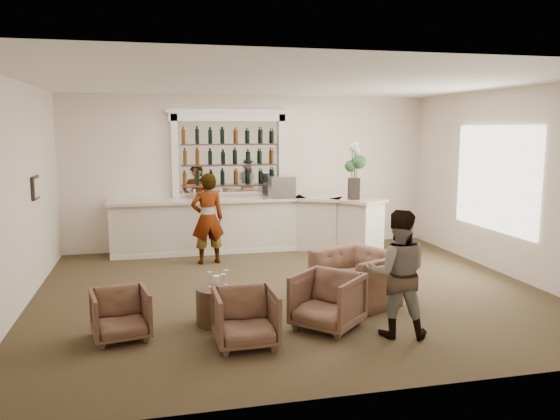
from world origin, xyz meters
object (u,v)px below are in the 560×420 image
object	(u,v)px
guest	(398,273)
armchair_left	(121,314)
armchair_far	(359,277)
bar_counter	(249,225)
cocktail_table	(220,305)
flower_vase	(354,167)
armchair_right	(327,301)
sommelier	(208,219)
espresso_machine	(282,187)
armchair_center	(246,318)

from	to	relation	value
guest	armchair_left	world-z (taller)	guest
guest	armchair_far	size ratio (longest dim) A/B	1.36
bar_counter	armchair_left	distance (m)	5.07
cocktail_table	flower_vase	bearing A→B (deg)	47.60
bar_counter	armchair_right	distance (m)	4.70
armchair_left	bar_counter	bearing A→B (deg)	50.67
sommelier	espresso_machine	xyz separation A→B (m)	(1.66, 0.79, 0.49)
armchair_far	flower_vase	size ratio (longest dim) A/B	1.01
bar_counter	espresso_machine	xyz separation A→B (m)	(0.71, -0.06, 0.79)
espresso_machine	bar_counter	bearing A→B (deg)	175.98
cocktail_table	armchair_left	distance (m)	1.30
bar_counter	armchair_center	bearing A→B (deg)	-100.32
bar_counter	espresso_machine	size ratio (longest dim) A/B	11.10
guest	armchair_left	xyz separation A→B (m)	(-3.40, 0.66, -0.49)
bar_counter	armchair_right	bearing A→B (deg)	-87.28
bar_counter	armchair_far	xyz separation A→B (m)	(1.02, -3.77, -0.19)
armchair_right	flower_vase	distance (m)	4.68
guest	armchair_right	xyz separation A→B (m)	(-0.78, 0.43, -0.44)
bar_counter	flower_vase	bearing A→B (deg)	-17.29
bar_counter	guest	bearing A→B (deg)	-78.96
armchair_right	flower_vase	bearing A→B (deg)	111.25
armchair_left	armchair_center	xyz separation A→B (m)	(1.48, -0.55, 0.03)
cocktail_table	armchair_far	xyz separation A→B (m)	(2.15, 0.42, 0.13)
sommelier	guest	bearing A→B (deg)	106.92
armchair_left	sommelier	bearing A→B (deg)	57.09
armchair_center	armchair_far	size ratio (longest dim) A/B	0.64
armchair_right	armchair_left	bearing A→B (deg)	-138.82
bar_counter	flower_vase	distance (m)	2.52
armchair_right	armchair_far	world-z (taller)	armchair_far
bar_counter	guest	distance (m)	5.23
armchair_right	armchair_far	size ratio (longest dim) A/B	0.68
armchair_left	espresso_machine	xyz separation A→B (m)	(3.10, 4.41, 1.05)
cocktail_table	sommelier	distance (m)	3.40
guest	armchair_far	xyz separation A→B (m)	(0.02, 1.36, -0.42)
espresso_machine	armchair_left	bearing A→B (deg)	-124.53
cocktail_table	armchair_center	size ratio (longest dim) A/B	0.84
bar_counter	sommelier	size ratio (longest dim) A/B	3.25
armchair_left	armchair_far	world-z (taller)	armchair_far
armchair_far	espresso_machine	world-z (taller)	espresso_machine
bar_counter	cocktail_table	size ratio (longest dim) A/B	9.01
armchair_right	armchair_far	bearing A→B (deg)	95.42
bar_counter	armchair_left	world-z (taller)	bar_counter
bar_counter	flower_vase	world-z (taller)	flower_vase
armchair_center	flower_vase	world-z (taller)	flower_vase
armchair_far	flower_vase	bearing A→B (deg)	136.66
bar_counter	espresso_machine	world-z (taller)	espresso_machine
guest	espresso_machine	xyz separation A→B (m)	(-0.29, 5.07, 0.56)
armchair_far	flower_vase	distance (m)	3.59
cocktail_table	espresso_machine	size ratio (longest dim) A/B	1.23
bar_counter	sommelier	bearing A→B (deg)	-138.21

